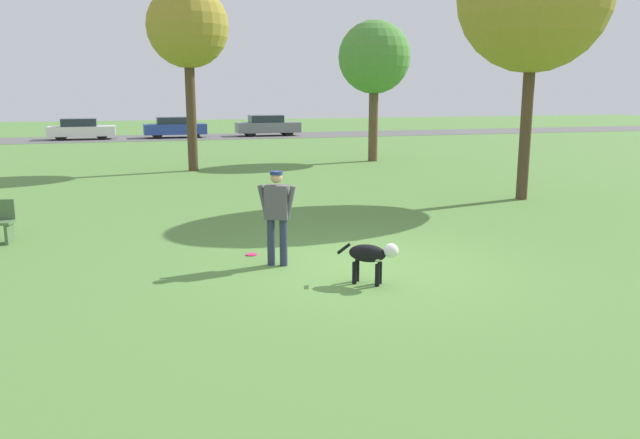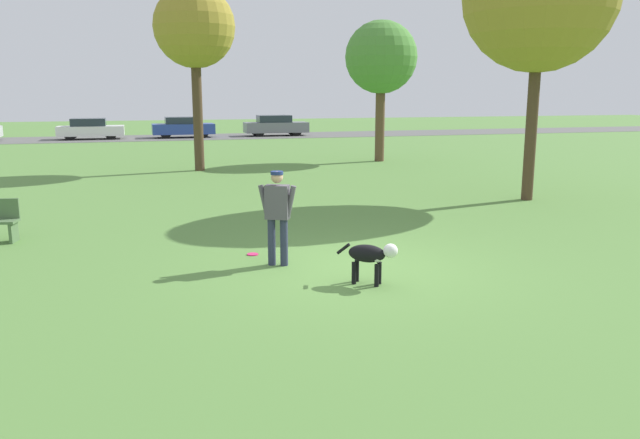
{
  "view_description": "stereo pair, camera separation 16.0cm",
  "coord_description": "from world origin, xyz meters",
  "px_view_note": "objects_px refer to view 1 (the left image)",
  "views": [
    {
      "loc": [
        -3.5,
        -9.49,
        2.88
      ],
      "look_at": [
        -0.66,
        -0.21,
        0.9
      ],
      "focal_mm": 35.0,
      "sensor_mm": 36.0,
      "label": 1
    },
    {
      "loc": [
        -3.34,
        -9.53,
        2.88
      ],
      "look_at": [
        -0.66,
        -0.21,
        0.9
      ],
      "focal_mm": 35.0,
      "sensor_mm": 36.0,
      "label": 2
    }
  ],
  "objects_px": {
    "tree_mid_center": "(188,28)",
    "parked_car_white": "(81,129)",
    "dog": "(372,255)",
    "person": "(277,211)",
    "frisbee": "(251,255)",
    "tree_far_right": "(374,58)",
    "parked_car_grey": "(268,126)",
    "parked_car_blue": "(175,127)"
  },
  "relations": [
    {
      "from": "tree_far_right",
      "to": "frisbee",
      "type": "bearing_deg",
      "value": -119.45
    },
    {
      "from": "tree_far_right",
      "to": "parked_car_grey",
      "type": "distance_m",
      "value": 17.39
    },
    {
      "from": "person",
      "to": "frisbee",
      "type": "height_order",
      "value": "person"
    },
    {
      "from": "parked_car_white",
      "to": "tree_far_right",
      "type": "bearing_deg",
      "value": -52.97
    },
    {
      "from": "frisbee",
      "to": "tree_far_right",
      "type": "xyz_separation_m",
      "value": [
        8.0,
        14.16,
        4.28
      ]
    },
    {
      "from": "person",
      "to": "dog",
      "type": "distance_m",
      "value": 1.91
    },
    {
      "from": "person",
      "to": "frisbee",
      "type": "distance_m",
      "value": 1.26
    },
    {
      "from": "person",
      "to": "parked_car_grey",
      "type": "distance_m",
      "value": 32.66
    },
    {
      "from": "dog",
      "to": "frisbee",
      "type": "relative_size",
      "value": 4.12
    },
    {
      "from": "parked_car_white",
      "to": "dog",
      "type": "bearing_deg",
      "value": -79.36
    },
    {
      "from": "tree_far_right",
      "to": "parked_car_white",
      "type": "xyz_separation_m",
      "value": [
        -12.8,
        17.02,
        -3.63
      ]
    },
    {
      "from": "dog",
      "to": "parked_car_grey",
      "type": "distance_m",
      "value": 33.88
    },
    {
      "from": "tree_far_right",
      "to": "parked_car_blue",
      "type": "distance_m",
      "value": 18.74
    },
    {
      "from": "tree_far_right",
      "to": "parked_car_white",
      "type": "height_order",
      "value": "tree_far_right"
    },
    {
      "from": "tree_far_right",
      "to": "tree_mid_center",
      "type": "bearing_deg",
      "value": -171.08
    },
    {
      "from": "parked_car_blue",
      "to": "parked_car_grey",
      "type": "height_order",
      "value": "parked_car_grey"
    },
    {
      "from": "tree_far_right",
      "to": "parked_car_grey",
      "type": "height_order",
      "value": "tree_far_right"
    },
    {
      "from": "tree_mid_center",
      "to": "parked_car_grey",
      "type": "distance_m",
      "value": 19.94
    },
    {
      "from": "dog",
      "to": "frisbee",
      "type": "distance_m",
      "value": 2.71
    },
    {
      "from": "person",
      "to": "parked_car_blue",
      "type": "xyz_separation_m",
      "value": [
        0.6,
        31.92,
        -0.27
      ]
    },
    {
      "from": "tree_mid_center",
      "to": "parked_car_grey",
      "type": "relative_size",
      "value": 1.56
    },
    {
      "from": "tree_mid_center",
      "to": "person",
      "type": "bearing_deg",
      "value": -89.88
    },
    {
      "from": "frisbee",
      "to": "tree_mid_center",
      "type": "relative_size",
      "value": 0.03
    },
    {
      "from": "frisbee",
      "to": "parked_car_white",
      "type": "bearing_deg",
      "value": 98.77
    },
    {
      "from": "parked_car_grey",
      "to": "dog",
      "type": "bearing_deg",
      "value": -99.1
    },
    {
      "from": "dog",
      "to": "parked_car_white",
      "type": "distance_m",
      "value": 34.01
    },
    {
      "from": "dog",
      "to": "tree_mid_center",
      "type": "bearing_deg",
      "value": 131.1
    },
    {
      "from": "dog",
      "to": "tree_mid_center",
      "type": "distance_m",
      "value": 15.95
    },
    {
      "from": "dog",
      "to": "tree_far_right",
      "type": "bearing_deg",
      "value": 104.94
    },
    {
      "from": "frisbee",
      "to": "tree_mid_center",
      "type": "xyz_separation_m",
      "value": [
        0.27,
        12.95,
        5.15
      ]
    },
    {
      "from": "parked_car_blue",
      "to": "dog",
      "type": "bearing_deg",
      "value": -89.92
    },
    {
      "from": "tree_mid_center",
      "to": "parked_car_blue",
      "type": "xyz_separation_m",
      "value": [
        0.63,
        18.18,
        -4.49
      ]
    },
    {
      "from": "frisbee",
      "to": "parked_car_grey",
      "type": "bearing_deg",
      "value": 77.19
    },
    {
      "from": "frisbee",
      "to": "parked_car_blue",
      "type": "distance_m",
      "value": 31.14
    },
    {
      "from": "person",
      "to": "dog",
      "type": "relative_size",
      "value": 1.89
    },
    {
      "from": "person",
      "to": "tree_far_right",
      "type": "distance_m",
      "value": 17.15
    },
    {
      "from": "tree_far_right",
      "to": "parked_car_blue",
      "type": "xyz_separation_m",
      "value": [
        -7.1,
        16.96,
        -3.61
      ]
    },
    {
      "from": "tree_mid_center",
      "to": "parked_car_white",
      "type": "relative_size",
      "value": 1.68
    },
    {
      "from": "tree_far_right",
      "to": "parked_car_grey",
      "type": "xyz_separation_m",
      "value": [
        -0.91,
        16.99,
        -3.6
      ]
    },
    {
      "from": "person",
      "to": "frisbee",
      "type": "relative_size",
      "value": 7.77
    },
    {
      "from": "parked_car_white",
      "to": "tree_mid_center",
      "type": "bearing_deg",
      "value": -74.36
    },
    {
      "from": "dog",
      "to": "parked_car_white",
      "type": "height_order",
      "value": "parked_car_white"
    }
  ]
}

